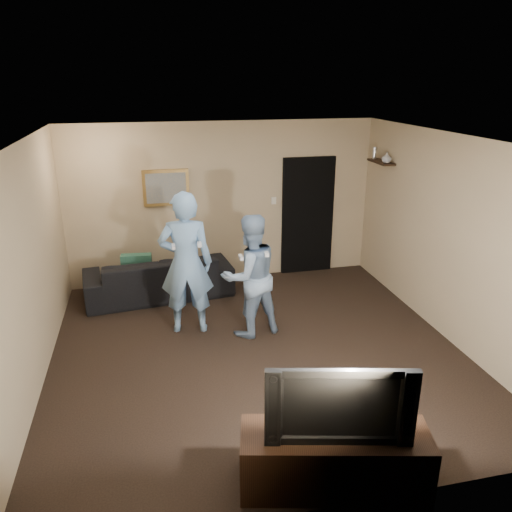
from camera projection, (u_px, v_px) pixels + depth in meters
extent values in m
plane|color=black|center=(257.00, 350.00, 6.27)|extent=(5.00, 5.00, 0.00)
cube|color=silver|center=(257.00, 140.00, 5.39)|extent=(5.00, 5.00, 0.04)
cube|color=tan|center=(223.00, 203.00, 8.12)|extent=(5.00, 0.04, 2.60)
cube|color=tan|center=(335.00, 367.00, 3.54)|extent=(5.00, 0.04, 2.60)
cube|color=tan|center=(29.00, 270.00, 5.31)|extent=(0.04, 5.00, 2.60)
cube|color=tan|center=(448.00, 238.00, 6.35)|extent=(0.04, 5.00, 2.60)
imported|color=black|center=(159.00, 276.00, 7.73)|extent=(2.31, 1.11, 0.65)
cube|color=#184839|center=(137.00, 268.00, 7.61)|extent=(0.47, 0.19, 0.45)
cube|color=olive|center=(166.00, 188.00, 7.81)|extent=(0.72, 0.05, 0.57)
cube|color=slate|center=(166.00, 188.00, 7.79)|extent=(0.62, 0.01, 0.47)
cube|color=black|center=(308.00, 216.00, 8.50)|extent=(0.90, 0.06, 2.00)
cube|color=silver|center=(274.00, 201.00, 8.28)|extent=(0.08, 0.02, 0.12)
cube|color=black|center=(381.00, 162.00, 7.74)|extent=(0.20, 0.60, 0.03)
imported|color=#A7A6AB|center=(387.00, 158.00, 7.56)|extent=(0.15, 0.15, 0.16)
cylinder|color=silver|center=(374.00, 153.00, 7.94)|extent=(0.06, 0.06, 0.18)
cube|color=black|center=(334.00, 461.00, 4.12)|extent=(1.62, 0.83, 0.55)
imported|color=black|center=(338.00, 399.00, 3.91)|extent=(1.17, 0.41, 0.67)
imported|color=#7EACDB|center=(186.00, 263.00, 6.47)|extent=(0.75, 0.55, 1.91)
cube|color=white|center=(173.00, 247.00, 6.13)|extent=(0.04, 0.14, 0.04)
cube|color=white|center=(199.00, 244.00, 6.20)|extent=(0.05, 0.09, 0.05)
imported|color=#839FBF|center=(250.00, 276.00, 6.43)|extent=(0.93, 0.81, 1.64)
cube|color=white|center=(241.00, 257.00, 6.08)|extent=(0.04, 0.14, 0.04)
cube|color=white|center=(266.00, 254.00, 6.14)|extent=(0.05, 0.09, 0.05)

